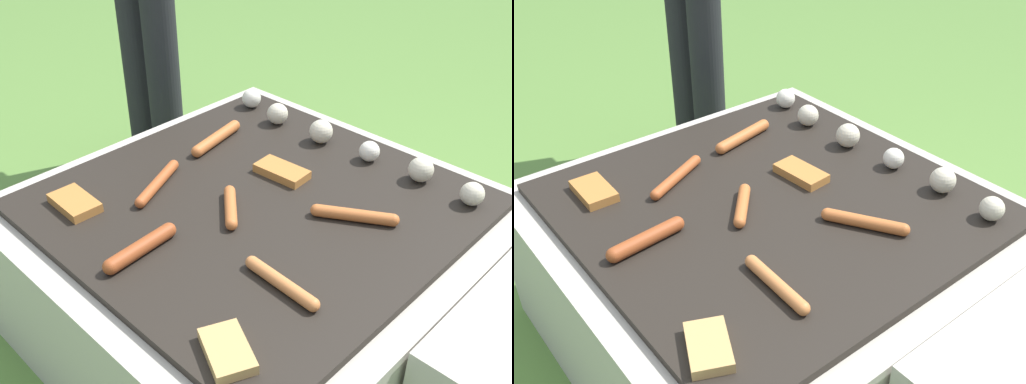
% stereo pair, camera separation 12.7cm
% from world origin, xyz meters
% --- Properties ---
extents(ground_plane, '(14.00, 14.00, 0.00)m').
position_xyz_m(ground_plane, '(0.00, 0.00, 0.00)').
color(ground_plane, '#567F38').
extents(grill, '(0.91, 0.91, 0.39)m').
position_xyz_m(grill, '(0.00, 0.00, 0.19)').
color(grill, '#B2AA9E').
rests_on(grill, ground_plane).
extents(sausage_back_left, '(0.16, 0.11, 0.03)m').
position_xyz_m(sausage_back_left, '(0.20, 0.09, 0.40)').
color(sausage_back_left, '#B7602D').
rests_on(sausage_back_left, grill).
extents(sausage_front_left, '(0.09, 0.17, 0.02)m').
position_xyz_m(sausage_front_left, '(-0.19, -0.12, 0.40)').
color(sausage_front_left, '#A34C23').
rests_on(sausage_front_left, grill).
extents(sausage_mid_right, '(0.17, 0.03, 0.02)m').
position_xyz_m(sausage_mid_right, '(0.23, -0.17, 0.40)').
color(sausage_mid_right, '#C6753D').
rests_on(sausage_mid_right, grill).
extents(sausage_mid_left, '(0.04, 0.17, 0.03)m').
position_xyz_m(sausage_mid_left, '(-0.03, -0.28, 0.40)').
color(sausage_mid_left, '#93421E').
rests_on(sausage_mid_left, grill).
extents(sausage_front_center, '(0.06, 0.19, 0.03)m').
position_xyz_m(sausage_front_center, '(-0.25, 0.11, 0.40)').
color(sausage_front_center, '#B7602D').
rests_on(sausage_front_center, grill).
extents(sausage_back_right, '(0.11, 0.11, 0.02)m').
position_xyz_m(sausage_back_right, '(-0.01, -0.07, 0.40)').
color(sausage_back_right, '#B7602D').
rests_on(sausage_back_right, grill).
extents(bread_slice_left, '(0.13, 0.07, 0.02)m').
position_xyz_m(bread_slice_left, '(-0.03, 0.11, 0.40)').
color(bread_slice_left, '#B27033').
rests_on(bread_slice_left, grill).
extents(bread_slice_right, '(0.12, 0.10, 0.02)m').
position_xyz_m(bread_slice_right, '(0.27, -0.34, 0.40)').
color(bread_slice_right, tan).
rests_on(bread_slice_right, grill).
extents(bread_slice_center, '(0.12, 0.07, 0.02)m').
position_xyz_m(bread_slice_center, '(-0.25, -0.29, 0.40)').
color(bread_slice_center, '#B27033').
rests_on(bread_slice_center, grill).
extents(mushroom_row, '(0.72, 0.08, 0.06)m').
position_xyz_m(mushroom_row, '(-0.01, 0.31, 0.41)').
color(mushroom_row, silver).
rests_on(mushroom_row, grill).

